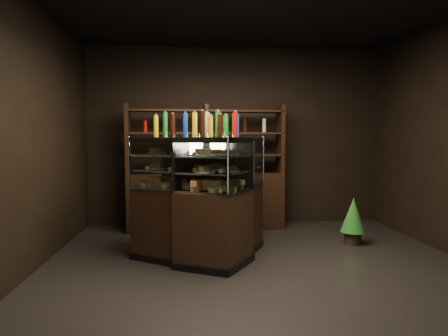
{
  "coord_description": "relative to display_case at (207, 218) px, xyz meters",
  "views": [
    {
      "loc": [
        -0.75,
        -4.33,
        1.49
      ],
      "look_at": [
        -0.38,
        0.29,
        1.13
      ],
      "focal_mm": 32.0,
      "sensor_mm": 36.0,
      "label": 1
    }
  ],
  "objects": [
    {
      "name": "room_shell",
      "position": [
        0.57,
        -0.48,
        1.44
      ],
      "size": [
        5.02,
        5.02,
        3.01
      ],
      "color": "black",
      "rests_on": "ground"
    },
    {
      "name": "back_shelving",
      "position": [
        0.05,
        1.57,
        0.11
      ],
      "size": [
        2.52,
        0.54,
        2.0
      ],
      "rotation": [
        0.0,
        0.0,
        0.05
      ],
      "color": "black",
      "rests_on": "ground"
    },
    {
      "name": "potted_conifer",
      "position": [
        2.05,
        0.49,
        -0.08
      ],
      "size": [
        0.34,
        0.34,
        0.73
      ],
      "rotation": [
        0.0,
        0.0,
        -0.19
      ],
      "color": "black",
      "rests_on": "ground"
    },
    {
      "name": "display_case",
      "position": [
        0.0,
        0.0,
        0.0
      ],
      "size": [
        1.75,
        1.54,
        1.5
      ],
      "rotation": [
        0.0,
        0.0,
        0.27
      ],
      "color": "black",
      "rests_on": "ground"
    },
    {
      "name": "bottles_top",
      "position": [
        -0.0,
        0.0,
        1.13
      ],
      "size": [
        1.15,
        1.07,
        0.3
      ],
      "color": "#147223",
      "rests_on": "display_case"
    },
    {
      "name": "ground",
      "position": [
        0.57,
        -0.48,
        -0.5
      ],
      "size": [
        5.0,
        5.0,
        0.0
      ],
      "primitive_type": "plane",
      "color": "black",
      "rests_on": "ground"
    },
    {
      "name": "food_display",
      "position": [
        0.0,
        -0.01,
        0.61
      ],
      "size": [
        1.32,
        1.21,
        0.46
      ],
      "color": "#D9854E",
      "rests_on": "display_case"
    }
  ]
}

